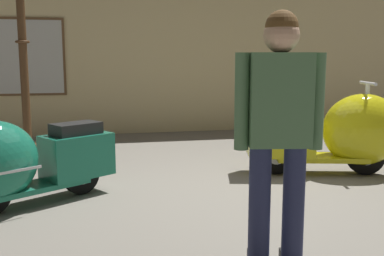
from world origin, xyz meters
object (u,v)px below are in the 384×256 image
Objects in this scene: lamppost at (22,37)px; visitor_0 at (279,124)px; scooter_0 at (21,162)px; scooter_1 at (337,133)px.

lamppost reaches higher than visitor_0.
scooter_1 reaches higher than scooter_0.
scooter_0 is at bearing -83.34° from lamppost.
scooter_0 is 2.59m from lamppost.
scooter_1 is (3.43, 0.52, 0.07)m from scooter_0.
lamppost is 1.83× the size of visitor_0.
scooter_0 is at bearing -157.65° from scooter_1.
visitor_0 is at bearing -113.76° from scooter_1.
scooter_0 is 0.94× the size of visitor_0.
scooter_0 is 0.83× the size of scooter_1.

